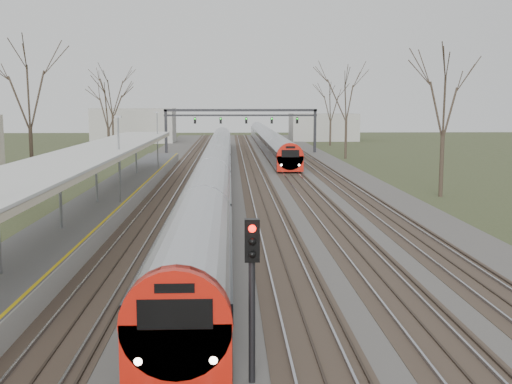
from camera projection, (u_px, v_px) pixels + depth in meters
track_bed at (247, 177)px, 58.82m from camera, size 24.00×160.00×0.22m
platform at (109, 202)px, 41.06m from camera, size 3.50×69.00×1.00m
canopy at (92, 154)px, 36.12m from camera, size 4.10×50.00×3.11m
signal_gantry at (241, 117)px, 87.84m from camera, size 21.00×0.59×6.08m
tree_west_far at (28, 87)px, 50.11m from camera, size 5.50×5.50×11.33m
tree_east_far at (444, 96)px, 45.52m from camera, size 5.00×5.00×10.30m
train_near at (216, 162)px, 58.88m from camera, size 2.62×90.21×3.05m
train_far at (267, 139)px, 98.12m from camera, size 2.62×75.21×3.05m
signal_post at (252, 276)px, 14.96m from camera, size 0.35×0.45×4.10m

